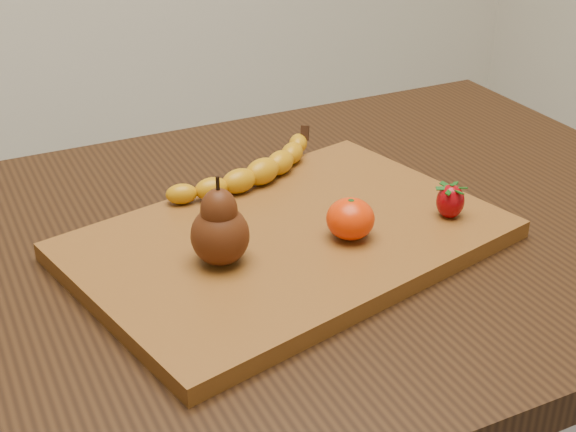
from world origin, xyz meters
name	(u,v)px	position (x,y,z in m)	size (l,w,h in m)	color
table	(302,300)	(0.00, 0.00, 0.66)	(1.00, 0.70, 0.76)	black
cutting_board	(288,240)	(-0.03, -0.03, 0.77)	(0.45, 0.30, 0.02)	brown
banana	(262,171)	(-0.01, 0.09, 0.80)	(0.20, 0.05, 0.03)	#CA8C09
pear	(219,221)	(-0.12, -0.06, 0.83)	(0.06, 0.06, 0.09)	#4B200C
mandarin	(350,219)	(0.02, -0.07, 0.80)	(0.05, 0.05, 0.04)	#E73102
strawberry	(450,200)	(0.15, -0.08, 0.80)	(0.03, 0.03, 0.04)	#92040A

